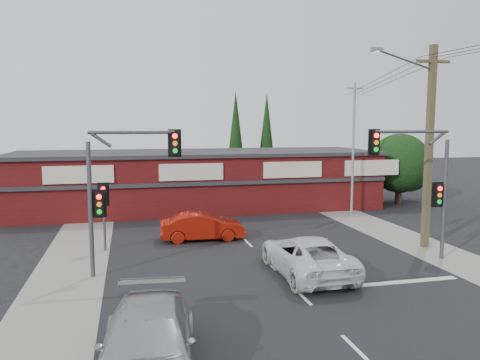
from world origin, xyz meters
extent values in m
plane|color=black|center=(0.00, 0.00, 0.00)|extent=(120.00, 120.00, 0.00)
cube|color=black|center=(0.00, 5.00, 0.01)|extent=(14.00, 70.00, 0.01)
cube|color=gray|center=(-8.50, 5.00, 0.01)|extent=(3.00, 70.00, 0.02)
cube|color=gray|center=(8.50, 5.00, 0.01)|extent=(3.00, 70.00, 0.02)
cube|color=silver|center=(3.50, -1.50, 0.01)|extent=(6.50, 0.35, 0.01)
imported|color=silver|center=(1.10, 0.34, 0.80)|extent=(2.68, 5.76, 1.60)
imported|color=#A6AAAC|center=(-5.63, -6.26, 0.83)|extent=(2.87, 5.91, 1.66)
imported|color=#951509|center=(-2.22, 7.08, 0.74)|extent=(4.54, 1.72, 1.48)
cube|color=silver|center=(0.00, -6.09, 0.01)|extent=(0.12, 1.60, 0.01)
cube|color=silver|center=(0.00, -2.12, 0.01)|extent=(0.12, 1.60, 0.01)
cube|color=silver|center=(0.00, 1.85, 0.01)|extent=(0.12, 1.60, 0.01)
cube|color=silver|center=(0.00, 5.82, 0.01)|extent=(0.12, 1.60, 0.01)
cube|color=silver|center=(0.00, 9.79, 0.01)|extent=(0.12, 1.60, 0.01)
cube|color=silver|center=(0.00, 13.76, 0.01)|extent=(0.12, 1.60, 0.01)
cube|color=silver|center=(0.00, 17.73, 0.01)|extent=(0.12, 1.60, 0.01)
cube|color=silver|center=(0.00, 21.70, 0.01)|extent=(0.12, 1.60, 0.01)
cube|color=silver|center=(0.00, 25.68, 0.01)|extent=(0.12, 1.60, 0.01)
cube|color=#470E0F|center=(-1.00, 17.00, 2.00)|extent=(26.00, 8.00, 4.00)
cube|color=#2D2D30|center=(-1.00, 17.00, 4.10)|extent=(26.40, 8.40, 0.25)
cube|color=beige|center=(-9.00, 12.95, 3.10)|extent=(4.20, 0.12, 1.10)
cube|color=beige|center=(-2.00, 12.95, 3.10)|extent=(4.20, 0.12, 1.10)
cube|color=beige|center=(5.00, 12.95, 3.10)|extent=(4.20, 0.12, 1.10)
cube|color=beige|center=(11.00, 12.95, 3.10)|extent=(4.20, 0.12, 1.10)
cube|color=#2D2D30|center=(-1.00, 12.90, 2.30)|extent=(26.00, 0.15, 0.25)
cylinder|color=#2D2116|center=(14.50, 15.00, 0.90)|extent=(0.50, 0.50, 1.80)
sphere|color=black|center=(14.50, 15.00, 3.20)|extent=(4.60, 4.60, 4.60)
sphere|color=black|center=(16.00, 16.00, 2.50)|extent=(3.40, 3.40, 3.40)
sphere|color=black|center=(13.20, 16.40, 2.30)|extent=(2.80, 2.80, 2.80)
cylinder|color=#2D2116|center=(3.50, 24.00, 1.00)|extent=(0.24, 0.24, 2.00)
cone|color=black|center=(3.50, 24.00, 5.50)|extent=(1.80, 1.80, 7.50)
cylinder|color=#2D2116|center=(7.00, 26.00, 1.00)|extent=(0.24, 0.24, 2.00)
cone|color=black|center=(7.00, 26.00, 5.50)|extent=(1.80, 1.80, 7.50)
cylinder|color=#47494C|center=(-7.50, 2.00, 2.75)|extent=(0.18, 0.18, 5.50)
cylinder|color=#47494C|center=(-5.80, 2.00, 5.85)|extent=(3.40, 0.14, 0.14)
cylinder|color=#47494C|center=(-6.99, 2.00, 5.55)|extent=(0.82, 0.14, 0.63)
cube|color=black|center=(-4.10, 2.00, 5.40)|extent=(0.32, 0.22, 0.95)
cube|color=black|center=(-4.10, 2.07, 5.40)|extent=(0.55, 0.04, 1.15)
cylinder|color=#FF0C07|center=(-4.10, 1.87, 5.70)|extent=(0.20, 0.06, 0.20)
cylinder|color=orange|center=(-4.10, 1.87, 5.40)|extent=(0.20, 0.06, 0.20)
cylinder|color=#0CE526|center=(-4.10, 1.87, 5.10)|extent=(0.20, 0.06, 0.20)
cube|color=black|center=(-7.15, 2.00, 3.00)|extent=(0.32, 0.22, 0.95)
cube|color=black|center=(-7.15, 2.07, 3.00)|extent=(0.55, 0.04, 1.15)
cylinder|color=#FF0C07|center=(-7.15, 1.87, 3.30)|extent=(0.20, 0.06, 0.20)
cylinder|color=orange|center=(-7.15, 1.87, 3.00)|extent=(0.20, 0.06, 0.20)
cylinder|color=#0CE526|center=(-7.15, 1.87, 2.70)|extent=(0.20, 0.06, 0.20)
cylinder|color=#47494C|center=(8.00, 1.00, 2.75)|extent=(0.18, 0.18, 5.50)
cylinder|color=#47494C|center=(6.20, 1.00, 5.85)|extent=(3.60, 0.14, 0.14)
cylinder|color=#47494C|center=(7.46, 1.00, 5.55)|extent=(0.82, 0.14, 0.63)
cube|color=black|center=(4.40, 1.00, 5.40)|extent=(0.32, 0.22, 0.95)
cube|color=black|center=(4.40, 1.07, 5.40)|extent=(0.55, 0.04, 1.15)
cylinder|color=#FF0C07|center=(4.40, 0.87, 5.70)|extent=(0.20, 0.06, 0.20)
cylinder|color=orange|center=(4.40, 0.87, 5.40)|extent=(0.20, 0.06, 0.20)
cylinder|color=#0CE526|center=(4.40, 0.87, 5.10)|extent=(0.20, 0.06, 0.20)
cube|color=black|center=(7.65, 1.00, 3.00)|extent=(0.32, 0.22, 0.95)
cube|color=black|center=(7.65, 1.07, 3.00)|extent=(0.55, 0.04, 1.15)
cylinder|color=#FF0C07|center=(7.65, 0.87, 3.30)|extent=(0.20, 0.06, 0.20)
cylinder|color=orange|center=(7.65, 0.87, 3.00)|extent=(0.20, 0.06, 0.20)
cylinder|color=#0CE526|center=(7.65, 0.87, 2.70)|extent=(0.20, 0.06, 0.20)
cylinder|color=#47494C|center=(-7.20, 6.00, 1.50)|extent=(0.12, 0.12, 3.00)
cube|color=black|center=(-7.20, 6.00, 2.80)|extent=(0.32, 0.22, 0.95)
cube|color=black|center=(-7.20, 6.07, 2.80)|extent=(0.55, 0.04, 1.15)
cylinder|color=#FF0C07|center=(-7.20, 5.87, 3.10)|extent=(0.20, 0.06, 0.20)
cylinder|color=orange|center=(-7.20, 5.87, 2.80)|extent=(0.20, 0.06, 0.20)
cylinder|color=#0CE526|center=(-7.20, 5.87, 2.50)|extent=(0.20, 0.06, 0.20)
cube|color=brown|center=(8.50, 3.00, 5.00)|extent=(0.30, 0.30, 10.00)
cube|color=brown|center=(8.50, 3.00, 9.20)|extent=(1.80, 0.14, 0.14)
cylinder|color=#47494C|center=(6.90, 2.85, 9.20)|extent=(3.23, 0.39, 0.89)
cube|color=slate|center=(5.30, 2.70, 9.60)|extent=(0.55, 0.25, 0.18)
cylinder|color=silver|center=(5.30, 2.70, 9.50)|extent=(0.28, 0.28, 0.05)
cylinder|color=gray|center=(9.00, 12.00, 4.50)|extent=(0.16, 0.16, 9.00)
cube|color=gray|center=(9.00, 12.00, 8.60)|extent=(1.20, 0.10, 0.10)
cylinder|color=black|center=(8.15, 7.50, 8.80)|extent=(0.73, 9.01, 1.22)
cylinder|color=black|center=(8.75, 7.50, 8.80)|extent=(0.52, 9.00, 1.22)
cylinder|color=black|center=(9.34, 7.50, 8.80)|extent=(0.31, 9.00, 1.22)
camera|label=1|loc=(-5.94, -17.31, 6.14)|focal=35.00mm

